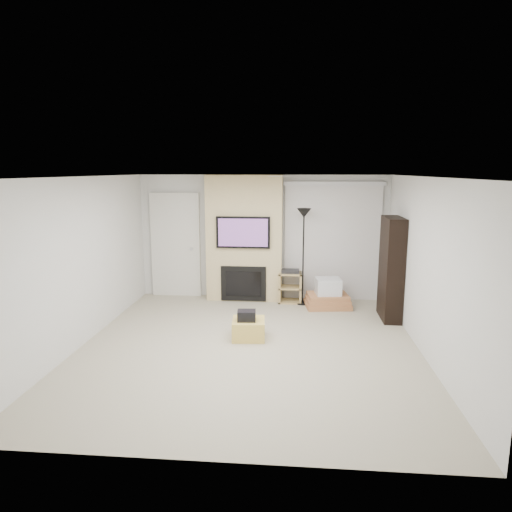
# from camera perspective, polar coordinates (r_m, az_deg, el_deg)

# --- Properties ---
(floor) EXTENTS (5.00, 5.50, 0.00)m
(floor) POSITION_cam_1_polar(r_m,az_deg,el_deg) (6.94, -0.88, -11.24)
(floor) COLOR #ABA28A
(floor) RESTS_ON ground
(ceiling) EXTENTS (5.00, 5.50, 0.00)m
(ceiling) POSITION_cam_1_polar(r_m,az_deg,el_deg) (6.44, -0.95, 9.88)
(ceiling) COLOR white
(ceiling) RESTS_ON wall_back
(wall_back) EXTENTS (5.00, 0.00, 2.50)m
(wall_back) POSITION_cam_1_polar(r_m,az_deg,el_deg) (9.27, 0.84, 2.38)
(wall_back) COLOR silver
(wall_back) RESTS_ON ground
(wall_front) EXTENTS (5.00, 0.00, 2.50)m
(wall_front) POSITION_cam_1_polar(r_m,az_deg,el_deg) (3.95, -5.09, -9.25)
(wall_front) COLOR silver
(wall_front) RESTS_ON ground
(wall_left) EXTENTS (0.00, 5.50, 2.50)m
(wall_left) POSITION_cam_1_polar(r_m,az_deg,el_deg) (7.27, -20.93, -0.66)
(wall_left) COLOR silver
(wall_left) RESTS_ON ground
(wall_right) EXTENTS (0.00, 5.50, 2.50)m
(wall_right) POSITION_cam_1_polar(r_m,az_deg,el_deg) (6.79, 20.57, -1.39)
(wall_right) COLOR silver
(wall_right) RESTS_ON ground
(hvac_vent) EXTENTS (0.35, 0.18, 0.01)m
(hvac_vent) POSITION_cam_1_polar(r_m,az_deg,el_deg) (7.21, 2.94, 9.93)
(hvac_vent) COLOR silver
(hvac_vent) RESTS_ON ceiling
(ottoman) EXTENTS (0.54, 0.54, 0.30)m
(ottoman) POSITION_cam_1_polar(r_m,az_deg,el_deg) (7.21, -0.93, -9.10)
(ottoman) COLOR #DBBB54
(ottoman) RESTS_ON floor
(black_bag) EXTENTS (0.30, 0.24, 0.16)m
(black_bag) POSITION_cam_1_polar(r_m,az_deg,el_deg) (7.10, -1.19, -7.46)
(black_bag) COLOR black
(black_bag) RESTS_ON ottoman
(fireplace_wall) EXTENTS (1.50, 0.47, 2.50)m
(fireplace_wall) POSITION_cam_1_polar(r_m,az_deg,el_deg) (9.10, -1.46, 2.13)
(fireplace_wall) COLOR #CEB881
(fireplace_wall) RESTS_ON floor
(entry_door) EXTENTS (1.02, 0.11, 2.14)m
(entry_door) POSITION_cam_1_polar(r_m,az_deg,el_deg) (9.57, -10.00, 1.29)
(entry_door) COLOR silver
(entry_door) RESTS_ON floor
(vertical_blinds) EXTENTS (1.98, 0.10, 2.37)m
(vertical_blinds) POSITION_cam_1_polar(r_m,az_deg,el_deg) (9.22, 9.53, 2.34)
(vertical_blinds) COLOR silver
(vertical_blinds) RESTS_ON floor
(floor_lamp) EXTENTS (0.28, 0.28, 1.88)m
(floor_lamp) POSITION_cam_1_polar(r_m,az_deg,el_deg) (8.78, 5.98, 3.35)
(floor_lamp) COLOR black
(floor_lamp) RESTS_ON floor
(av_stand) EXTENTS (0.45, 0.38, 0.66)m
(av_stand) POSITION_cam_1_polar(r_m,az_deg,el_deg) (9.08, 4.28, -3.65)
(av_stand) COLOR tan
(av_stand) RESTS_ON floor
(box_stack) EXTENTS (0.91, 0.74, 0.56)m
(box_stack) POSITION_cam_1_polar(r_m,az_deg,el_deg) (8.88, 8.95, -4.98)
(box_stack) COLOR #B47448
(box_stack) RESTS_ON floor
(bookshelf) EXTENTS (0.30, 0.80, 1.80)m
(bookshelf) POSITION_cam_1_polar(r_m,az_deg,el_deg) (8.29, 16.55, -1.53)
(bookshelf) COLOR black
(bookshelf) RESTS_ON floor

